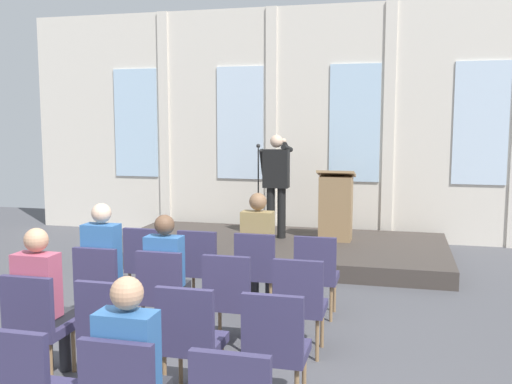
% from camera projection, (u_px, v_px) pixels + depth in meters
% --- Properties ---
extents(rear_partition, '(10.73, 0.14, 4.27)m').
position_uv_depth(rear_partition, '(298.00, 124.00, 10.74)').
color(rear_partition, silver).
rests_on(rear_partition, ground).
extents(stage_platform, '(5.35, 2.73, 0.25)m').
position_uv_depth(stage_platform, '(278.00, 249.00, 9.40)').
color(stage_platform, '#3F3833').
rests_on(stage_platform, ground).
extents(speaker, '(0.51, 0.69, 1.71)m').
position_uv_depth(speaker, '(276.00, 178.00, 9.58)').
color(speaker, black).
rests_on(speaker, stage_platform).
extents(mic_stand, '(0.28, 0.28, 1.56)m').
position_uv_depth(mic_stand, '(258.00, 215.00, 9.96)').
color(mic_stand, black).
rests_on(mic_stand, stage_platform).
extents(lectern, '(0.60, 0.48, 1.16)m').
position_uv_depth(lectern, '(336.00, 207.00, 9.43)').
color(lectern, '#93724C').
rests_on(lectern, stage_platform).
extents(chair_r0_c0, '(0.46, 0.44, 0.94)m').
position_uv_depth(chair_r0_c0, '(147.00, 260.00, 6.90)').
color(chair_r0_c0, olive).
rests_on(chair_r0_c0, ground).
extents(chair_r0_c1, '(0.46, 0.44, 0.94)m').
position_uv_depth(chair_r0_c1, '(200.00, 264.00, 6.74)').
color(chair_r0_c1, olive).
rests_on(chair_r0_c1, ground).
extents(chair_r0_c2, '(0.46, 0.44, 0.94)m').
position_uv_depth(chair_r0_c2, '(257.00, 267.00, 6.57)').
color(chair_r0_c2, olive).
rests_on(chair_r0_c2, ground).
extents(audience_r0_c2, '(0.36, 0.39, 1.38)m').
position_uv_depth(audience_r0_c2, '(259.00, 246.00, 6.62)').
color(audience_r0_c2, '#2D2D33').
rests_on(audience_r0_c2, ground).
extents(chair_r0_c3, '(0.46, 0.44, 0.94)m').
position_uv_depth(chair_r0_c3, '(316.00, 271.00, 6.41)').
color(chair_r0_c3, olive).
rests_on(chair_r0_c3, ground).
extents(chair_r1_c0, '(0.46, 0.44, 0.94)m').
position_uv_depth(chair_r1_c0, '(101.00, 285.00, 5.86)').
color(chair_r1_c0, olive).
rests_on(chair_r1_c0, ground).
extents(audience_r1_c0, '(0.36, 0.39, 1.37)m').
position_uv_depth(audience_r1_c0, '(105.00, 262.00, 5.90)').
color(audience_r1_c0, '#2D2D33').
rests_on(audience_r1_c0, ground).
extents(chair_r1_c1, '(0.46, 0.44, 0.94)m').
position_uv_depth(chair_r1_c1, '(164.00, 290.00, 5.69)').
color(chair_r1_c1, olive).
rests_on(chair_r1_c1, ground).
extents(audience_r1_c1, '(0.36, 0.39, 1.28)m').
position_uv_depth(audience_r1_c1, '(167.00, 270.00, 5.75)').
color(audience_r1_c1, '#2D2D33').
rests_on(audience_r1_c1, ground).
extents(chair_r1_c2, '(0.46, 0.44, 0.94)m').
position_uv_depth(chair_r1_c2, '(230.00, 295.00, 5.53)').
color(chair_r1_c2, olive).
rests_on(chair_r1_c2, ground).
extents(chair_r1_c3, '(0.46, 0.44, 0.94)m').
position_uv_depth(chair_r1_c3, '(300.00, 300.00, 5.37)').
color(chair_r1_c3, olive).
rests_on(chair_r1_c3, ground).
extents(chair_r2_c0, '(0.46, 0.44, 0.94)m').
position_uv_depth(chair_r2_c0, '(36.00, 321.00, 4.81)').
color(chair_r2_c0, olive).
rests_on(chair_r2_c0, ground).
extents(audience_r2_c0, '(0.36, 0.39, 1.31)m').
position_uv_depth(audience_r2_c0, '(41.00, 295.00, 4.87)').
color(audience_r2_c0, '#2D2D33').
rests_on(audience_r2_c0, ground).
extents(chair_r2_c1, '(0.46, 0.44, 0.94)m').
position_uv_depth(chair_r2_c1, '(111.00, 328.00, 4.65)').
color(chair_r2_c1, olive).
rests_on(chair_r2_c1, ground).
extents(chair_r2_c2, '(0.46, 0.44, 0.94)m').
position_uv_depth(chair_r2_c2, '(190.00, 335.00, 4.49)').
color(chair_r2_c2, olive).
rests_on(chair_r2_c2, ground).
extents(chair_r2_c3, '(0.46, 0.44, 0.94)m').
position_uv_depth(chair_r2_c3, '(275.00, 343.00, 4.32)').
color(chair_r2_c3, olive).
rests_on(chair_r2_c3, ground).
extents(audience_r3_c2, '(0.36, 0.39, 1.28)m').
position_uv_depth(audience_r3_c2, '(132.00, 366.00, 3.50)').
color(audience_r3_c2, '#2D2D33').
rests_on(audience_r3_c2, ground).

